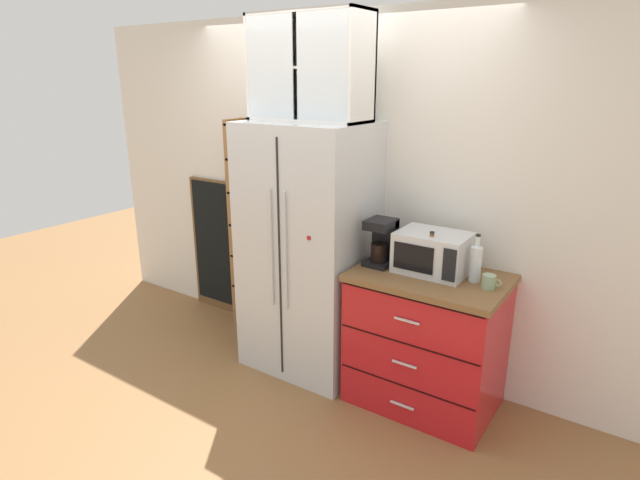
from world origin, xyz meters
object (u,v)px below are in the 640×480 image
at_px(mug_navy, 435,266).
at_px(bottle_clear, 476,261).
at_px(microwave, 433,253).
at_px(bottle_amber, 431,256).
at_px(coffee_maker, 382,241).
at_px(mug_sage, 489,282).
at_px(refrigerator, 309,250).
at_px(chalkboard_menu, 218,246).

bearing_deg(mug_navy, bottle_clear, -1.86).
bearing_deg(microwave, bottle_amber, -77.35).
bearing_deg(bottle_clear, coffee_maker, -176.27).
xyz_separation_m(microwave, bottle_clear, (0.28, -0.00, 0.00)).
distance_m(coffee_maker, mug_navy, 0.38).
height_order(mug_sage, mug_navy, same).
bearing_deg(mug_sage, bottle_clear, 149.67).
relative_size(coffee_maker, bottle_amber, 1.07).
xyz_separation_m(refrigerator, microwave, (0.92, 0.06, 0.14)).
bearing_deg(coffee_maker, mug_sage, -1.80).
height_order(coffee_maker, mug_navy, coffee_maker).
distance_m(refrigerator, coffee_maker, 0.60).
distance_m(coffee_maker, bottle_amber, 0.36).
xyz_separation_m(mug_sage, chalkboard_menu, (-2.54, 0.31, -0.34)).
distance_m(microwave, mug_navy, 0.09).
bearing_deg(mug_sage, bottle_amber, -178.80).
bearing_deg(microwave, mug_sage, -9.55).
height_order(coffee_maker, bottle_amber, coffee_maker).
relative_size(coffee_maker, bottle_clear, 1.04).
relative_size(refrigerator, coffee_maker, 5.88).
xyz_separation_m(bottle_clear, bottle_amber, (-0.26, -0.07, -0.00)).
distance_m(refrigerator, mug_sage, 1.30).
xyz_separation_m(mug_sage, bottle_amber, (-0.37, -0.01, 0.09)).
height_order(bottle_amber, chalkboard_menu, chalkboard_menu).
distance_m(mug_sage, bottle_amber, 0.38).
height_order(refrigerator, chalkboard_menu, refrigerator).
bearing_deg(bottle_clear, refrigerator, -176.99).
bearing_deg(microwave, mug_navy, 19.96).
bearing_deg(mug_navy, bottle_amber, -91.27).
bearing_deg(bottle_amber, chalkboard_menu, 171.66).
distance_m(bottle_amber, chalkboard_menu, 2.24).
bearing_deg(bottle_clear, mug_navy, 178.14).
relative_size(mug_navy, bottle_amber, 0.43).
bearing_deg(mug_sage, coffee_maker, 178.20).
bearing_deg(bottle_amber, mug_sage, 1.20).
xyz_separation_m(bottle_clear, chalkboard_menu, (-2.44, 0.25, -0.43)).
relative_size(microwave, mug_navy, 3.55).
relative_size(refrigerator, bottle_clear, 6.08).
bearing_deg(mug_navy, microwave, -160.04).
bearing_deg(chalkboard_menu, mug_sage, -6.97).
relative_size(microwave, coffee_maker, 1.42).
distance_m(refrigerator, mug_navy, 0.94).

